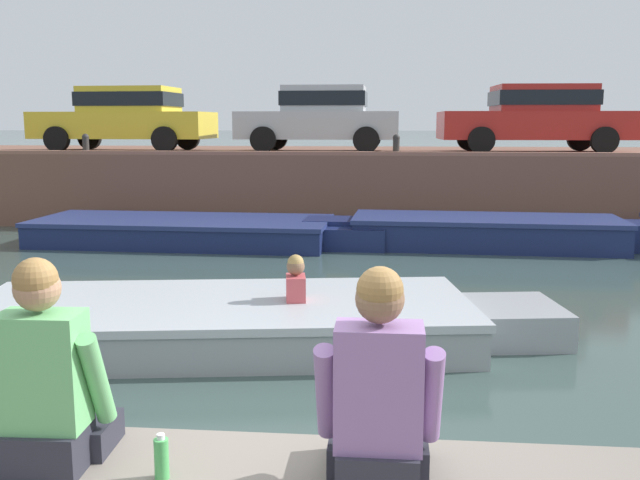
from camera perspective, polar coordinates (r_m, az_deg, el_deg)
name	(u,v)px	position (r m, az deg, el deg)	size (l,w,h in m)	color
ground_plane	(347,298)	(9.47, 2.14, -4.65)	(400.00, 400.00, 0.00)	#384C47
far_quay_wall	(366,182)	(18.11, 3.74, 4.63)	(60.00, 6.00, 1.61)	brown
far_wall_coping	(363,154)	(15.18, 3.46, 6.92)	(60.00, 0.24, 0.08)	#925F4C
boat_moored_west_navy	(197,231)	(13.82, -9.81, 0.68)	(6.74, 2.31, 0.48)	navy
boat_moored_central_navy	(472,232)	(13.56, 12.06, 0.64)	(5.88, 1.91, 0.57)	navy
motorboat_passing	(246,322)	(7.57, -5.91, -6.51)	(6.35, 2.84, 0.94)	#93999E
car_leftmost_yellow	(126,116)	(18.36, -15.23, 9.56)	(4.34, 2.04, 1.54)	yellow
car_left_inner_silver	(321,116)	(17.29, 0.06, 9.90)	(3.84, 1.95, 1.54)	#B7BABC
car_centre_red	(537,116)	(17.57, 16.97, 9.50)	(4.39, 2.10, 1.54)	#B2231E
mooring_bollard_west	(86,143)	(16.67, -18.23, 7.38)	(0.15, 0.15, 0.45)	#2D2B28
mooring_bollard_mid	(396,144)	(15.30, 6.12, 7.65)	(0.15, 0.15, 0.45)	#2D2B28
person_seated_left	(48,387)	(3.45, -20.91, -10.90)	(0.54, 0.53, 0.97)	#282833
person_seated_right	(378,403)	(3.07, 4.70, -12.87)	(0.53, 0.52, 0.97)	#282833
bottle_drink	(162,458)	(3.30, -12.56, -16.65)	(0.06, 0.06, 0.20)	#4CB259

